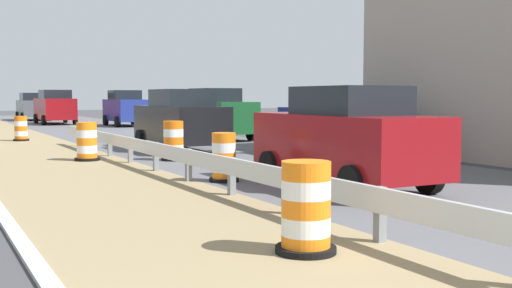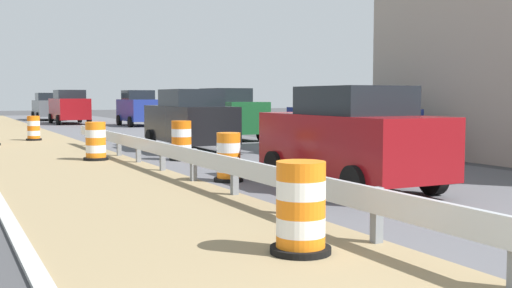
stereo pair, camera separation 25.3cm
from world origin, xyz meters
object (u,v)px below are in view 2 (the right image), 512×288
Objects in this scene: car_trailing_near_lane at (139,108)px; car_lead_far_lane at (349,137)px; traffic_barrel_mid at (96,143)px; traffic_barrel_far at (181,142)px; traffic_barrel_close at (229,160)px; car_distant_c at (348,123)px; traffic_barrel_farther at (34,129)px; car_trailing_far_lane at (49,106)px; traffic_barrel_nearest at (301,212)px; car_lead_near_lane at (189,120)px; car_distant_b at (69,107)px; car_mid_far_lane at (227,114)px.

car_trailing_near_lane is 0.89× the size of car_lead_far_lane.
traffic_barrel_far reaches higher than traffic_barrel_mid.
traffic_barrel_close is 0.23× the size of car_distant_c.
traffic_barrel_close is 5.93m from traffic_barrel_mid.
traffic_barrel_far is 0.25× the size of car_distant_c.
car_trailing_far_lane is at bearing 80.10° from traffic_barrel_farther.
traffic_barrel_nearest is 0.99× the size of traffic_barrel_mid.
car_lead_near_lane reaches higher than car_lead_far_lane.
car_trailing_near_lane reaches higher than car_distant_c.
car_distant_b reaches higher than car_lead_far_lane.
car_distant_b reaches higher than traffic_barrel_nearest.
car_lead_near_lane is 1.03× the size of car_distant_b.
traffic_barrel_mid is 0.97× the size of traffic_barrel_far.
car_lead_far_lane is (1.18, -6.43, 0.50)m from traffic_barrel_far.
car_trailing_near_lane is (4.67, 20.29, 0.58)m from traffic_barrel_far.
car_lead_near_lane reaches higher than car_distant_c.
traffic_barrel_farther is (-0.37, 20.57, -0.03)m from traffic_barrel_nearest.
car_distant_b is (-3.30, 17.94, 0.04)m from car_mid_far_lane.
car_trailing_near_lane is (3.30, 17.32, 0.06)m from car_lead_near_lane.
car_distant_c reaches higher than car_lead_far_lane.
traffic_barrel_close is at bearing 73.36° from traffic_barrel_nearest.
traffic_barrel_farther is 0.22× the size of car_lead_far_lane.
traffic_barrel_farther is at bearing -112.27° from car_mid_far_lane.
traffic_barrel_farther is 0.21× the size of car_lead_near_lane.
traffic_barrel_nearest is at bearing -90.94° from traffic_barrel_mid.
traffic_barrel_far is at bearing 176.93° from car_distant_b.
car_mid_far_lane is 0.96× the size of car_distant_b.
car_mid_far_lane reaches higher than traffic_barrel_mid.
traffic_barrel_nearest is 1.03× the size of traffic_barrel_close.
traffic_barrel_mid is 0.24× the size of car_distant_c.
traffic_barrel_close is 6.32m from car_distant_c.
car_distant_c is (5.42, 3.21, 0.54)m from traffic_barrel_close.
traffic_barrel_nearest is 18.99m from car_mid_far_lane.
car_distant_b is (0.27, -7.06, 0.08)m from car_trailing_far_lane.
car_trailing_near_lane reaches higher than car_lead_far_lane.
traffic_barrel_mid is 9.02m from traffic_barrel_farther.
traffic_barrel_mid is 2.45m from traffic_barrel_far.
traffic_barrel_mid is at bearing 89.06° from traffic_barrel_nearest.
car_lead_near_lane is 5.54m from car_distant_c.
traffic_barrel_farther is 8.01m from car_mid_far_lane.
traffic_barrel_far reaches higher than traffic_barrel_farther.
car_trailing_far_lane is 7.06m from car_distant_b.
traffic_barrel_mid is at bearing 171.66° from car_distant_b.
traffic_barrel_close is 0.22× the size of car_trailing_far_lane.
car_lead_far_lane is 0.98× the size of car_distant_b.
traffic_barrel_nearest is at bearing -102.76° from traffic_barrel_far.
traffic_barrel_mid is 0.23× the size of car_trailing_far_lane.
traffic_barrel_nearest is at bearing 176.32° from car_trailing_far_lane.
car_trailing_near_lane is at bearing 179.45° from car_mid_far_lane.
traffic_barrel_mid reaches higher than traffic_barrel_farther.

